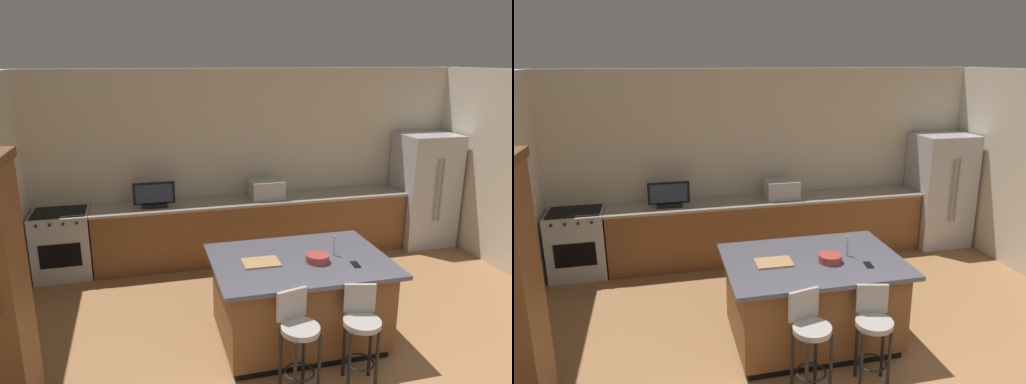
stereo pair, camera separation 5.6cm
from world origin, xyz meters
The scene contains 14 objects.
wall_back centered at (0.00, 4.68, 1.39)m, with size 6.92×0.12×2.78m, color beige.
counter_back centered at (-0.05, 4.30, 0.46)m, with size 4.67×0.62×0.91m.
kitchen_island centered at (-0.16, 2.01, 0.48)m, with size 1.80×1.28×0.93m.
refrigerator centered at (2.72, 4.23, 0.89)m, with size 0.86×0.78×1.78m.
range_oven centered at (-2.77, 4.30, 0.46)m, with size 0.75×0.63×0.93m.
microwave centered at (0.12, 4.30, 1.04)m, with size 0.48×0.36×0.27m, color #B7BABF.
tv_monitor centered at (-1.52, 4.25, 1.07)m, with size 0.57×0.16×0.35m.
sink_faucet_back centered at (-0.03, 4.40, 1.03)m, with size 0.02×0.02×0.24m, color #B2B2B7.
sink_faucet_island centered at (0.21, 2.01, 1.04)m, with size 0.02×0.02×0.22m, color #B2B2B7.
bar_stool_left centered at (-0.45, 1.19, 0.59)m, with size 0.35×0.37×0.98m.
bar_stool_right centered at (0.16, 1.21, 0.56)m, with size 0.35×0.37×0.94m.
fruit_bowl centered at (-0.01, 1.89, 0.97)m, with size 0.23×0.23×0.08m, color #993833.
cell_phone centered at (0.33, 1.73, 0.94)m, with size 0.07×0.15×0.01m, color black.
cutting_board centered at (-0.57, 2.00, 0.94)m, with size 0.37×0.26×0.02m, color #A87F51.
Camera 1 is at (-1.70, -2.26, 2.91)m, focal length 33.52 mm.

